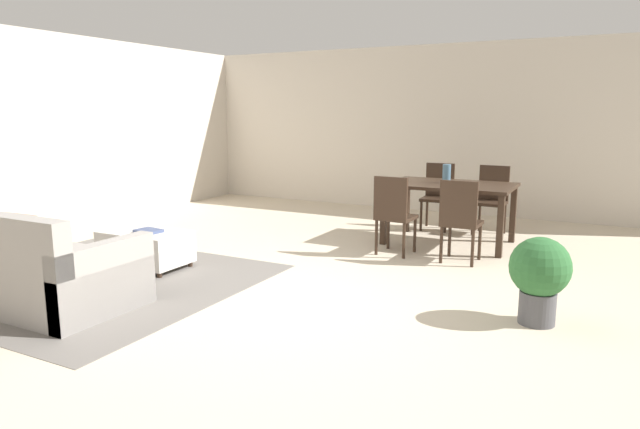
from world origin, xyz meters
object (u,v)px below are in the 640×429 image
dining_chair_near_right (460,217)px  potted_plant (540,274)px  dining_chair_far_right (492,196)px  couch (16,268)px  dining_chair_far_left (438,192)px  dining_chair_near_left (394,211)px  vase_centerpiece (447,174)px  dining_table (450,191)px  book_on_ottoman (148,231)px  ottoman_table (146,246)px

dining_chair_near_right → potted_plant: 1.79m
dining_chair_near_right → dining_chair_far_right: size_ratio=1.00×
couch → dining_chair_far_left: size_ratio=2.42×
couch → dining_chair_far_right: size_ratio=2.42×
dining_chair_near_left → vase_centerpiece: 1.04m
dining_chair_far_right → potted_plant: (1.00, -3.23, -0.12)m
couch → dining_table: bearing=54.6°
vase_centerpiece → potted_plant: vase_centerpiece is taller
dining_chair_far_right → vase_centerpiece: vase_centerpiece is taller
dining_chair_far_left → book_on_ottoman: (-2.08, -3.49, -0.11)m
dining_chair_far_left → dining_chair_near_left: bearing=-90.7°
ottoman_table → vase_centerpiece: size_ratio=3.86×
dining_table → dining_chair_far_right: size_ratio=1.66×
dining_chair_far_left → vase_centerpiece: vase_centerpiece is taller
dining_chair_far_right → dining_table: bearing=-112.5°
book_on_ottoman → potted_plant: bearing=3.9°
couch → dining_chair_near_left: dining_chair_near_left is taller
ottoman_table → vase_centerpiece: vase_centerpiece is taller
dining_chair_far_right → potted_plant: 3.38m
potted_plant → dining_table: bearing=119.5°
dining_chair_near_left → vase_centerpiece: (0.35, 0.91, 0.36)m
dining_chair_near_left → potted_plant: size_ratio=1.33×
dining_chair_near_left → dining_chair_near_right: size_ratio=1.00×
ottoman_table → vase_centerpiece: bearing=46.4°
dining_chair_far_left → dining_chair_far_right: size_ratio=1.00×
dining_chair_far_right → potted_plant: bearing=-72.8°
dining_chair_far_left → dining_table: bearing=-65.4°
dining_chair_far_left → book_on_ottoman: bearing=-120.8°
ottoman_table → book_on_ottoman: bearing=-21.7°
dining_table → vase_centerpiece: size_ratio=6.53×
couch → dining_chair_near_right: 4.37m
couch → dining_table: (2.79, 3.92, 0.38)m
dining_chair_far_right → book_on_ottoman: 4.48m
ottoman_table → dining_chair_near_left: (2.14, 1.72, 0.29)m
dining_chair_near_right → book_on_ottoman: bearing=-148.2°
ottoman_table → dining_chair_near_left: dining_chair_near_left is taller
ottoman_table → dining_chair_near_right: 3.39m
dining_chair_far_left → potted_plant: dining_chair_far_left is taller
dining_chair_near_right → potted_plant: (0.99, -1.49, -0.12)m
dining_chair_near_right → dining_chair_far_right: bearing=90.2°
dining_table → book_on_ottoman: 3.62m
dining_chair_near_left → vase_centerpiece: size_ratio=3.93×
dining_chair_near_right → dining_chair_far_right: same height
dining_table → vase_centerpiece: (-0.05, 0.02, 0.21)m
book_on_ottoman → potted_plant: 3.82m
vase_centerpiece → dining_chair_near_right: bearing=-65.8°
dining_chair_near_right → book_on_ottoman: size_ratio=3.54×
dining_chair_near_right → dining_chair_far_right: (-0.00, 1.74, 0.00)m
vase_centerpiece → book_on_ottoman: 3.62m
dining_chair_far_right → vase_centerpiece: bearing=-116.1°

